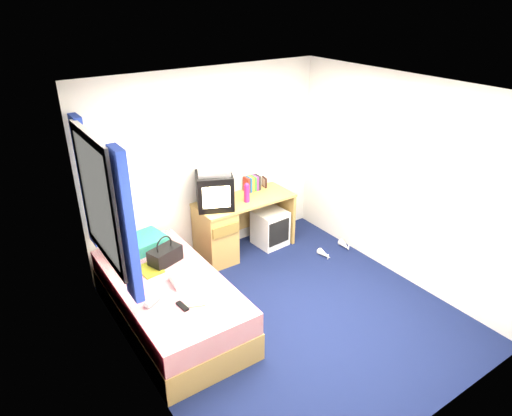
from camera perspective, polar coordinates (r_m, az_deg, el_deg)
ground at (r=5.10m, az=4.12°, el=-13.12°), size 3.40×3.40×0.00m
room_shell at (r=4.34m, az=4.71°, el=1.96°), size 3.40×3.40×3.40m
bed at (r=4.92m, az=-10.69°, el=-11.36°), size 1.01×2.00×0.54m
pillow at (r=5.29m, az=-14.47°, el=-4.48°), size 0.65×0.48×0.13m
desk at (r=5.91m, az=-3.73°, el=-2.49°), size 1.30×0.55×0.75m
storage_cube at (r=6.24m, az=1.77°, el=-2.48°), size 0.42×0.42×0.49m
crt_tv at (r=5.60m, az=-5.18°, el=2.18°), size 0.56×0.55×0.44m
vcr at (r=5.51m, az=-5.29°, el=4.62°), size 0.47×0.41×0.07m
book_row at (r=6.09m, az=-0.50°, el=3.08°), size 0.20×0.13×0.20m
picture_frame at (r=6.22m, az=1.06°, el=3.27°), size 0.04×0.12×0.14m
pink_water_bottle at (r=5.76m, az=-1.16°, el=1.82°), size 0.07×0.07×0.23m
aerosol_can at (r=5.80m, az=-3.01°, el=1.79°), size 0.06×0.06×0.19m
handbag at (r=4.98m, az=-11.30°, el=-5.77°), size 0.39×0.29×0.32m
towel at (r=4.67m, az=-8.76°, el=-8.57°), size 0.30×0.26×0.09m
magazine at (r=4.94m, az=-13.16°, el=-7.50°), size 0.24×0.30×0.01m
water_bottle at (r=4.45m, az=-12.70°, el=-11.10°), size 0.21×0.16×0.07m
colour_swatch_fan at (r=4.37m, az=-7.86°, el=-11.93°), size 0.23×0.14×0.01m
remote_control at (r=4.36m, az=-9.19°, el=-12.01°), size 0.07×0.16×0.02m
window_assembly at (r=4.46m, az=-18.67°, el=0.79°), size 0.11×1.42×1.40m
white_heels at (r=6.22m, az=9.84°, el=-5.19°), size 0.50×0.25×0.09m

